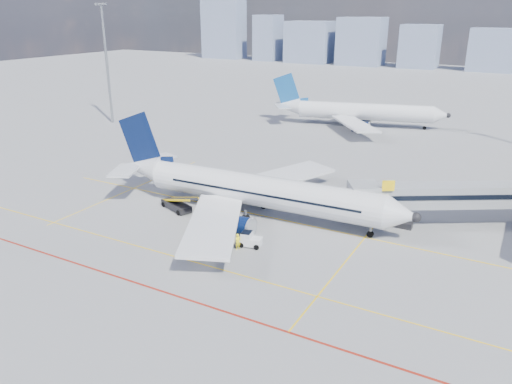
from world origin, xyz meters
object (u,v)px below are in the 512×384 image
baggage_tug (249,239)px  ramp_worker (238,242)px  main_aircraft (250,190)px  cargo_dolly (215,240)px  belt_loader (177,205)px  second_aircraft (357,112)px

baggage_tug → ramp_worker: bearing=-131.2°
main_aircraft → cargo_dolly: (1.63, -10.31, -2.13)m
belt_loader → main_aircraft: bearing=42.2°
second_aircraft → ramp_worker: second_aircraft is taller
main_aircraft → baggage_tug: bearing=-62.9°
ramp_worker → baggage_tug: bearing=-9.4°
main_aircraft → baggage_tug: (4.45, -7.92, -2.43)m
ramp_worker → second_aircraft: bearing=27.5°
second_aircraft → cargo_dolly: (6.08, -65.38, -2.13)m
second_aircraft → baggage_tug: bearing=-96.5°
main_aircraft → second_aircraft: 55.26m
main_aircraft → baggage_tug: main_aircraft is taller
main_aircraft → belt_loader: size_ratio=5.88×
belt_loader → cargo_dolly: bearing=-12.6°
cargo_dolly → second_aircraft: bearing=72.0°
main_aircraft → ramp_worker: 10.15m
main_aircraft → baggage_tug: size_ratio=15.51×
second_aircraft → ramp_worker: 64.78m
cargo_dolly → belt_loader: size_ratio=0.58×
belt_loader → second_aircraft: bearing=107.1°
ramp_worker → cargo_dolly: bearing=139.0°
cargo_dolly → ramp_worker: cargo_dolly is taller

